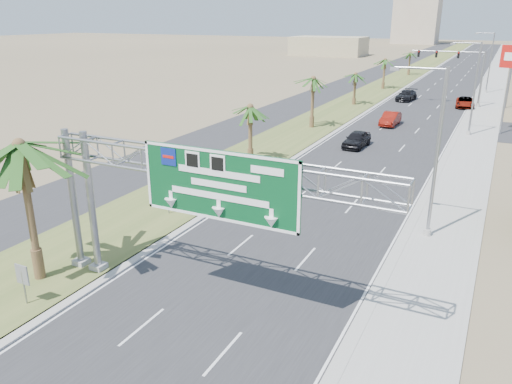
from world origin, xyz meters
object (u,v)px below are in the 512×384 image
object	(u,v)px
sign_gantry	(192,176)
signal_mast	(467,73)
car_far	(406,95)
car_right_lane	(465,102)
pole_sign_red_near	(512,63)
car_left_lane	(357,139)
car_mid_lane	(390,119)
palm_near	(19,146)

from	to	relation	value
sign_gantry	signal_mast	world-z (taller)	signal_mast
signal_mast	car_far	bearing A→B (deg)	167.76
car_right_lane	pole_sign_red_near	size ratio (longest dim) A/B	0.54
car_left_lane	car_mid_lane	bearing A→B (deg)	89.49
palm_near	pole_sign_red_near	xyz separation A→B (m)	(19.82, 46.56, 0.87)
car_left_lane	car_far	size ratio (longest dim) A/B	0.86
sign_gantry	car_right_lane	distance (m)	61.69
car_left_lane	sign_gantry	bearing A→B (deg)	-84.74
car_far	car_left_lane	bearing A→B (deg)	-82.58
car_left_lane	car_mid_lane	world-z (taller)	car_left_lane
sign_gantry	car_mid_lane	size ratio (longest dim) A/B	3.44
car_mid_lane	car_right_lane	distance (m)	18.74
car_far	sign_gantry	bearing A→B (deg)	-82.41
car_mid_lane	car_far	distance (m)	20.24
signal_mast	car_left_lane	bearing A→B (deg)	-103.69
sign_gantry	car_right_lane	bearing A→B (deg)	83.87
sign_gantry	palm_near	bearing A→B (deg)	-166.68
car_mid_lane	palm_near	bearing A→B (deg)	-98.37
car_far	car_right_lane	bearing A→B (deg)	-11.89
car_left_lane	pole_sign_red_near	xyz separation A→B (m)	(12.88, 13.13, 6.99)
signal_mast	sign_gantry	bearing A→B (deg)	-95.74
car_mid_lane	pole_sign_red_near	xyz separation A→B (m)	(12.12, 0.91, 6.99)
signal_mast	car_right_lane	bearing A→B (deg)	-70.64
sign_gantry	signal_mast	distance (m)	62.37
signal_mast	pole_sign_red_near	world-z (taller)	pole_sign_red_near
sign_gantry	signal_mast	xyz separation A→B (m)	(6.23, 62.05, -1.21)
signal_mast	car_mid_lane	size ratio (longest dim) A/B	2.11
signal_mast	car_left_lane	distance (m)	31.69
car_mid_lane	car_right_lane	size ratio (longest dim) A/B	0.91
car_left_lane	car_far	xyz separation A→B (m)	(-1.04, 32.38, -0.00)
palm_near	car_far	world-z (taller)	palm_near
sign_gantry	car_right_lane	xyz separation A→B (m)	(6.56, 61.11, -5.31)
car_left_lane	car_right_lane	bearing A→B (deg)	78.38
car_left_lane	pole_sign_red_near	world-z (taller)	pole_sign_red_near
sign_gantry	car_left_lane	bearing A→B (deg)	92.18
car_right_lane	car_far	xyz separation A→B (m)	(-8.81, 2.77, 0.06)
palm_near	pole_sign_red_near	size ratio (longest dim) A/B	0.85
sign_gantry	pole_sign_red_near	xyz separation A→B (m)	(11.68, 44.64, 1.74)
signal_mast	car_far	world-z (taller)	signal_mast
car_right_lane	signal_mast	bearing A→B (deg)	104.95
car_mid_lane	car_right_lane	xyz separation A→B (m)	(7.00, 17.39, -0.06)
palm_near	car_far	xyz separation A→B (m)	(5.89, 65.81, -6.13)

